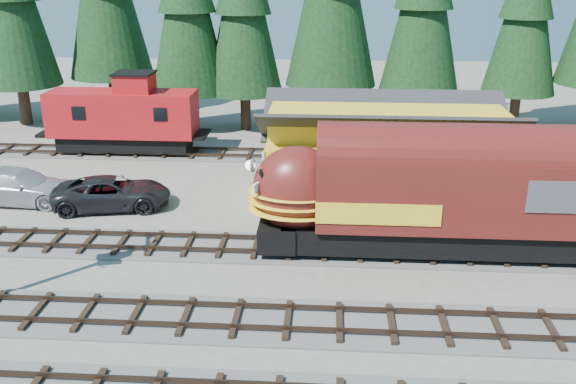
# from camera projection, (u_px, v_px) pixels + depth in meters

# --- Properties ---
(ground) EXTENTS (120.00, 120.00, 0.00)m
(ground) POSITION_uv_depth(u_px,v_px,m) (403.00, 299.00, 23.98)
(ground) COLOR #6B665B
(ground) RESTS_ON ground
(track_spur) EXTENTS (32.00, 3.20, 0.33)m
(track_spur) POSITION_uv_depth(u_px,v_px,m) (219.00, 154.00, 41.46)
(track_spur) COLOR #4C4947
(track_spur) RESTS_ON ground
(depot) EXTENTS (12.80, 7.00, 5.30)m
(depot) POSITION_uv_depth(u_px,v_px,m) (386.00, 146.00, 32.81)
(depot) COLOR yellow
(depot) RESTS_ON ground
(locomotive) EXTENTS (16.02, 3.18, 4.36)m
(locomotive) POSITION_uv_depth(u_px,v_px,m) (432.00, 199.00, 26.76)
(locomotive) COLOR black
(locomotive) RESTS_ON ground
(caboose) EXTENTS (9.36, 2.72, 4.87)m
(caboose) POSITION_uv_depth(u_px,v_px,m) (124.00, 117.00, 41.04)
(caboose) COLOR black
(caboose) RESTS_ON ground
(pickup_truck_a) EXTENTS (6.24, 3.73, 1.62)m
(pickup_truck_a) POSITION_uv_depth(u_px,v_px,m) (112.00, 193.00, 32.46)
(pickup_truck_a) COLOR black
(pickup_truck_a) RESTS_ON ground
(pickup_truck_b) EXTENTS (6.24, 2.67, 1.79)m
(pickup_truck_b) POSITION_uv_depth(u_px,v_px,m) (18.00, 186.00, 33.14)
(pickup_truck_b) COLOR #B0B3B8
(pickup_truck_b) RESTS_ON ground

